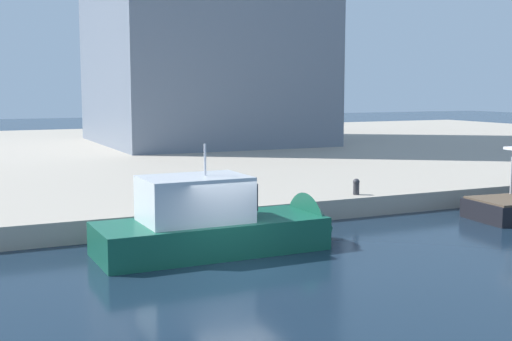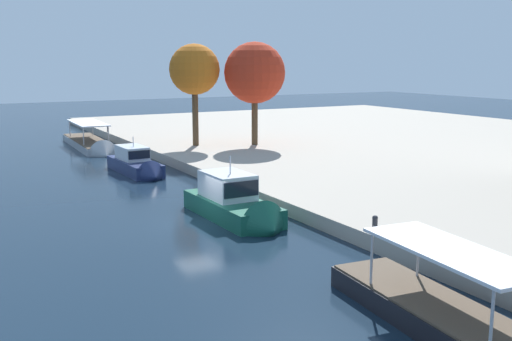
# 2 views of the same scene
# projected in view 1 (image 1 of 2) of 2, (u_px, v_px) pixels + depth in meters

# --- Properties ---
(ground_plane) EXTENTS (220.00, 220.00, 0.00)m
(ground_plane) POSITION_uv_depth(u_px,v_px,m) (241.00, 267.00, 20.84)
(ground_plane) COLOR #142333
(dock_promenade) EXTENTS (120.00, 55.00, 0.85)m
(dock_promenade) POSITION_uv_depth(u_px,v_px,m) (65.00, 157.00, 50.24)
(dock_promenade) COLOR #A39989
(dock_promenade) RESTS_ON ground_plane
(motor_yacht_2) EXTENTS (8.74, 3.05, 4.69)m
(motor_yacht_2) POSITION_uv_depth(u_px,v_px,m) (227.00, 228.00, 22.95)
(motor_yacht_2) COLOR #14513D
(motor_yacht_2) RESTS_ON ground_plane
(mooring_bollard_1) EXTENTS (0.30, 0.30, 0.71)m
(mooring_bollard_1) POSITION_uv_depth(u_px,v_px,m) (356.00, 186.00, 29.59)
(mooring_bollard_1) COLOR #2D2D33
(mooring_bollard_1) RESTS_ON dock_promenade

